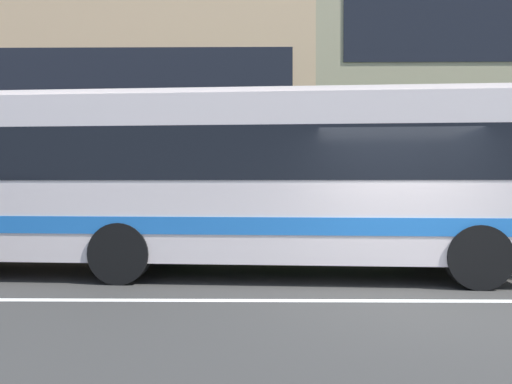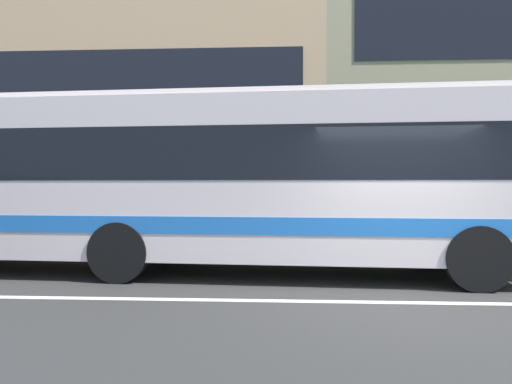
% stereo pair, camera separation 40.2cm
% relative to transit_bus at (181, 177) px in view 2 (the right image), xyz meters
% --- Properties ---
extents(ground_plane, '(160.00, 160.00, 0.00)m').
position_rel_transit_bus_xyz_m(ground_plane, '(3.64, -2.21, -1.76)').
color(ground_plane, '#31302E').
extents(lane_centre_line, '(60.00, 0.16, 0.01)m').
position_rel_transit_bus_xyz_m(lane_centre_line, '(3.64, -2.21, -1.76)').
color(lane_centre_line, silver).
rests_on(lane_centre_line, ground_plane).
extents(hedge_row_far, '(13.57, 1.10, 0.86)m').
position_rel_transit_bus_xyz_m(hedge_row_far, '(5.46, 3.51, -1.33)').
color(hedge_row_far, '#366D2C').
rests_on(hedge_row_far, ground_plane).
extents(apartment_block_left, '(20.25, 11.67, 9.44)m').
position_rel_transit_bus_xyz_m(apartment_block_left, '(-6.74, 13.65, 2.96)').
color(apartment_block_left, tan).
rests_on(apartment_block_left, ground_plane).
extents(transit_bus, '(11.96, 3.21, 3.19)m').
position_rel_transit_bus_xyz_m(transit_bus, '(0.00, 0.00, 0.00)').
color(transit_bus, silver).
rests_on(transit_bus, ground_plane).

